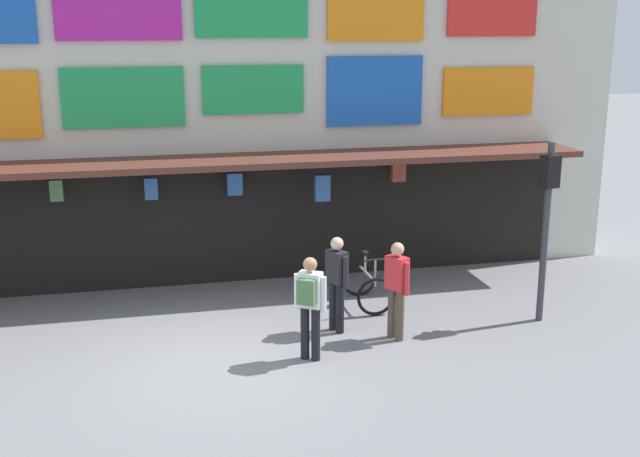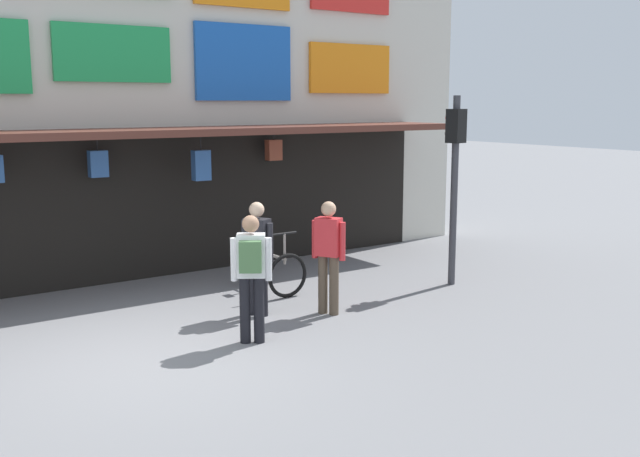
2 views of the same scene
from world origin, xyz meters
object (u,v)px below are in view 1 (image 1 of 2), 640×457
at_px(bicycle_parked, 367,285).
at_px(pedestrian_in_red, 397,285).
at_px(pedestrian_in_purple, 337,279).
at_px(pedestrian_in_white, 310,301).
at_px(traffic_light_far, 547,203).

distance_m(bicycle_parked, pedestrian_in_red, 1.75).
bearing_deg(pedestrian_in_purple, bicycle_parked, 51.99).
xyz_separation_m(bicycle_parked, pedestrian_in_white, (-1.58, -2.18, 0.59)).
height_order(traffic_light_far, bicycle_parked, traffic_light_far).
xyz_separation_m(traffic_light_far, pedestrian_in_purple, (-3.66, 0.29, -1.19)).
bearing_deg(traffic_light_far, bicycle_parked, 153.16).
height_order(traffic_light_far, pedestrian_in_white, traffic_light_far).
distance_m(traffic_light_far, bicycle_parked, 3.57).
relative_size(bicycle_parked, pedestrian_in_purple, 0.69).
xyz_separation_m(pedestrian_in_purple, pedestrian_in_red, (0.88, -0.54, 0.00)).
bearing_deg(pedestrian_in_white, bicycle_parked, 54.14).
distance_m(traffic_light_far, pedestrian_in_purple, 3.86).
bearing_deg(pedestrian_in_purple, pedestrian_in_white, -123.45).
height_order(traffic_light_far, pedestrian_in_purple, traffic_light_far).
xyz_separation_m(pedestrian_in_red, pedestrian_in_white, (-1.58, -0.52, 0.04)).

